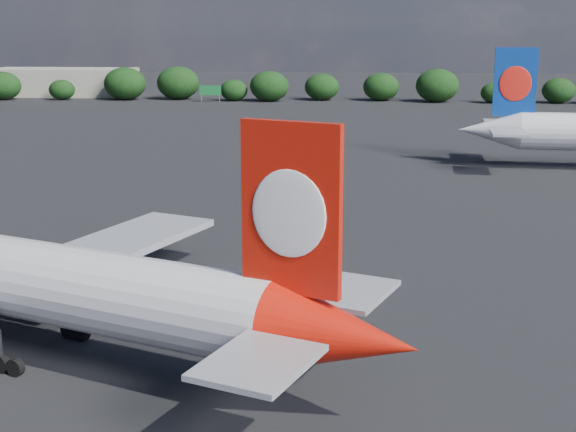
{
  "coord_description": "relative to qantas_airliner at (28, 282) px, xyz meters",
  "views": [
    {
      "loc": [
        20.31,
        -44.63,
        21.86
      ],
      "look_at": [
        16.0,
        12.0,
        8.0
      ],
      "focal_mm": 50.0,
      "sensor_mm": 36.0,
      "label": 1
    }
  ],
  "objects": [
    {
      "name": "ground",
      "position": [
        0.62,
        55.72,
        -5.11
      ],
      "size": [
        500.0,
        500.0,
        0.0
      ],
      "primitive_type": "plane",
      "color": "black",
      "rests_on": "ground"
    },
    {
      "name": "billboard_yellow",
      "position": [
        12.62,
        177.72,
        -1.24
      ],
      "size": [
        5.0,
        0.3,
        5.5
      ],
      "color": "gold",
      "rests_on": "ground"
    },
    {
      "name": "highway_sign",
      "position": [
        -17.38,
        171.72,
        -1.98
      ],
      "size": [
        6.0,
        0.3,
        4.5
      ],
      "color": "#14672E",
      "rests_on": "ground"
    },
    {
      "name": "qantas_airliner",
      "position": [
        0.0,
        0.0,
        0.0
      ],
      "size": [
        49.46,
        47.59,
        16.77
      ],
      "color": "silver",
      "rests_on": "ground"
    },
    {
      "name": "terminal_building",
      "position": [
        -64.38,
        187.72,
        -1.11
      ],
      "size": [
        42.0,
        16.0,
        8.0
      ],
      "color": "gray",
      "rests_on": "ground"
    },
    {
      "name": "horizon_treeline",
      "position": [
        3.27,
        176.09,
        -1.11
      ],
      "size": [
        205.01,
        14.52,
        9.34
      ],
      "color": "black",
      "rests_on": "ground"
    }
  ]
}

